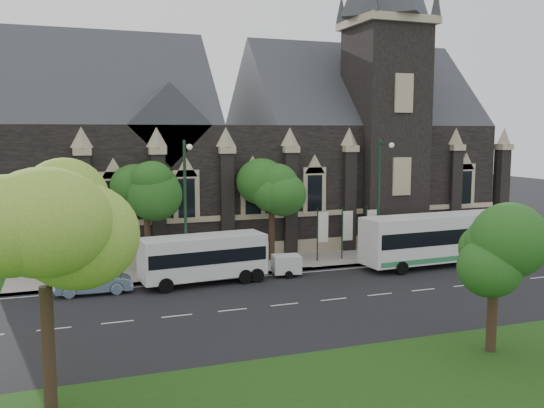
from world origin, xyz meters
name	(u,v)px	position (x,y,z in m)	size (l,w,h in m)	color
ground	(285,305)	(0.00, 0.00, 0.00)	(160.00, 160.00, 0.00)	black
sidewalk	(236,266)	(0.00, 9.50, 0.07)	(80.00, 5.00, 0.15)	gray
museum	(262,147)	(5.12, 18.78, 8.17)	(40.00, 17.70, 29.90)	black
tree_park_near	(50,225)	(-11.77, -8.77, 6.42)	(4.42, 4.42, 8.56)	black
tree_park_east	(496,246)	(6.18, -9.32, 4.62)	(3.40, 3.40, 6.28)	black
tree_walk_right	(273,183)	(3.21, 10.71, 5.82)	(4.08, 4.08, 7.80)	black
tree_walk_left	(149,188)	(-5.80, 10.70, 5.73)	(3.91, 3.91, 7.64)	black
street_lamp_near	(380,194)	(10.00, 7.09, 5.11)	(0.36, 1.88, 9.00)	#15301D
street_lamp_mid	(186,202)	(-4.00, 7.09, 5.11)	(0.36, 1.88, 9.00)	#15301D
banner_flag_left	(321,230)	(6.29, 9.00, 2.38)	(0.90, 0.10, 4.00)	#15301D
banner_flag_center	(346,229)	(8.29, 9.00, 2.38)	(0.90, 0.10, 4.00)	#15301D
banner_flag_right	(370,227)	(10.29, 9.00, 2.38)	(0.90, 0.10, 4.00)	#15301D
tour_coach	(444,238)	(14.19, 5.28, 1.99)	(12.66, 3.36, 3.66)	silver
shuttle_bus	(203,256)	(-3.15, 6.05, 1.75)	(8.05, 3.38, 3.03)	silver
box_trailer	(286,264)	(2.44, 6.03, 0.80)	(2.70, 1.59, 1.40)	silver
sedan	(93,281)	(-9.84, 5.87, 0.74)	(1.56, 4.49, 1.48)	#718AA3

